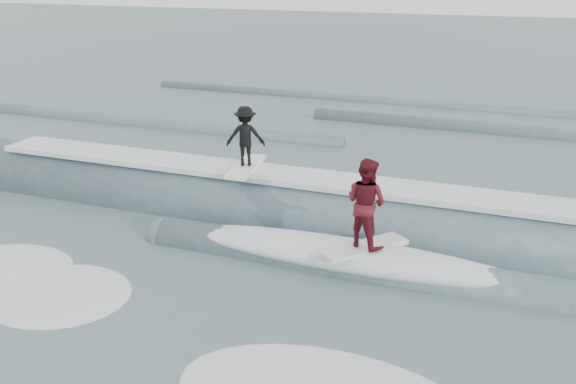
% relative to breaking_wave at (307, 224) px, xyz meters
% --- Properties ---
extents(ground, '(160.00, 160.00, 0.00)m').
position_rel_breaking_wave_xyz_m(ground, '(-0.22, -6.44, -0.04)').
color(ground, '#3C5558').
rests_on(ground, ground).
extents(breaking_wave, '(22.66, 3.92, 2.29)m').
position_rel_breaking_wave_xyz_m(breaking_wave, '(0.00, 0.00, 0.00)').
color(breaking_wave, '#3A5763').
rests_on(breaking_wave, ground).
extents(surfer_black, '(1.13, 2.06, 1.63)m').
position_rel_breaking_wave_xyz_m(surfer_black, '(-1.78, 0.27, 1.95)').
color(surfer_black, white).
rests_on(surfer_black, ground).
extents(surfer_red, '(1.67, 1.91, 2.02)m').
position_rel_breaking_wave_xyz_m(surfer_red, '(1.99, -1.93, 1.43)').
color(surfer_red, silver).
rests_on(surfer_red, ground).
extents(far_swells, '(41.60, 8.65, 0.80)m').
position_rel_breaking_wave_xyz_m(far_swells, '(-1.61, 11.21, -0.04)').
color(far_swells, '#3A5763').
rests_on(far_swells, ground).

